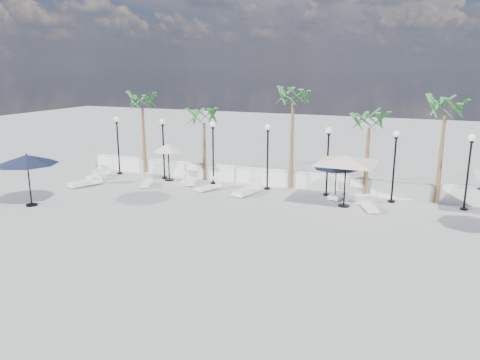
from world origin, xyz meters
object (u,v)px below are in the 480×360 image
at_px(parasol_cream_sq_a, 346,156).
at_px(lounger_2, 191,180).
at_px(lounger_6, 338,194).
at_px(parasol_navy_mid, 337,165).
at_px(lounger_5, 247,190).
at_px(parasol_navy_left, 27,160).
at_px(lounger_4, 209,187).
at_px(lounger_3, 147,183).
at_px(parasol_cream_small, 168,148).
at_px(lounger_7, 369,206).
at_px(lounger_1, 86,182).
at_px(lounger_0, 99,175).

bearing_deg(parasol_cream_sq_a, lounger_2, 173.24).
height_order(lounger_6, parasol_navy_mid, parasol_navy_mid).
xyz_separation_m(lounger_5, parasol_navy_left, (-9.53, -6.30, 2.15)).
bearing_deg(parasol_cream_sq_a, lounger_4, 178.69).
bearing_deg(lounger_2, parasol_cream_sq_a, -25.94).
bearing_deg(lounger_3, parasol_navy_left, -141.81).
bearing_deg(parasol_navy_left, parasol_cream_sq_a, 22.18).
relative_size(lounger_6, parasol_cream_small, 0.79).
distance_m(lounger_2, lounger_7, 10.93).
bearing_deg(lounger_6, parasol_navy_mid, -92.69).
relative_size(lounger_2, parasol_cream_sq_a, 0.34).
relative_size(lounger_1, lounger_3, 1.24).
bearing_deg(lounger_1, parasol_cream_sq_a, 30.92).
bearing_deg(parasol_cream_sq_a, lounger_0, 179.51).
bearing_deg(lounger_3, lounger_0, 150.64).
bearing_deg(lounger_2, lounger_1, -171.54).
distance_m(lounger_0, lounger_5, 10.28).
bearing_deg(parasol_navy_left, lounger_0, 96.88).
bearing_deg(parasol_cream_small, lounger_1, -139.89).
bearing_deg(lounger_7, parasol_cream_sq_a, 148.91).
xyz_separation_m(lounger_1, parasol_cream_small, (3.86, 3.25, 1.81)).
distance_m(lounger_3, lounger_7, 13.07).
bearing_deg(lounger_3, lounger_4, -15.18).
distance_m(lounger_0, lounger_2, 6.27).
height_order(lounger_6, lounger_7, lounger_6).
height_order(lounger_3, parasol_navy_mid, parasol_navy_mid).
xyz_separation_m(lounger_7, parasol_navy_left, (-16.29, -5.94, 2.22)).
distance_m(lounger_0, parasol_cream_small, 4.99).
bearing_deg(lounger_5, parasol_cream_sq_a, 9.28).
bearing_deg(lounger_5, lounger_4, -168.19).
height_order(lounger_7, parasol_cream_small, parasol_cream_small).
height_order(lounger_5, lounger_6, lounger_5).
distance_m(lounger_4, parasol_cream_small, 4.08).
xyz_separation_m(lounger_0, parasol_navy_mid, (15.07, 0.89, 1.68)).
height_order(lounger_5, parasol_navy_left, parasol_navy_left).
bearing_deg(lounger_7, lounger_3, 156.88).
bearing_deg(lounger_4, lounger_0, -156.40).
xyz_separation_m(lounger_6, parasol_cream_sq_a, (0.57, -1.47, 2.42)).
height_order(parasol_navy_mid, parasol_cream_sq_a, parasol_cream_sq_a).
height_order(lounger_3, lounger_5, lounger_5).
bearing_deg(lounger_7, lounger_5, 153.06).
height_order(lounger_0, lounger_3, lounger_0).
bearing_deg(lounger_0, lounger_2, 4.14).
xyz_separation_m(lounger_7, parasol_cream_sq_a, (-1.31, 0.17, 2.45)).
bearing_deg(lounger_4, parasol_cream_sq_a, 21.97).
bearing_deg(lounger_2, parasol_cream_small, 150.42).
relative_size(parasol_navy_mid, parasol_cream_sq_a, 0.42).
xyz_separation_m(lounger_6, parasol_navy_left, (-14.41, -7.57, 2.19)).
relative_size(lounger_0, lounger_7, 1.18).
xyz_separation_m(lounger_6, lounger_7, (1.89, -1.64, -0.03)).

